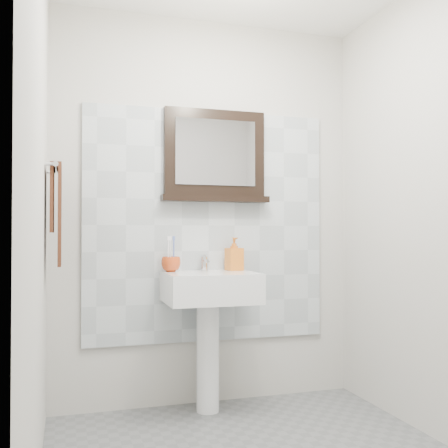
# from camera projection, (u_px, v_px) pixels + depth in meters

# --- Properties ---
(back_wall) EXTENTS (2.00, 0.01, 2.50)m
(back_wall) POSITION_uv_depth(u_px,v_px,m) (208.00, 210.00, 3.43)
(back_wall) COLOR #BCB9B3
(back_wall) RESTS_ON ground
(front_wall) EXTENTS (2.00, 0.01, 2.50)m
(front_wall) POSITION_uv_depth(u_px,v_px,m) (435.00, 174.00, 1.33)
(front_wall) COLOR #BCB9B3
(front_wall) RESTS_ON ground
(left_wall) EXTENTS (0.01, 2.20, 2.50)m
(left_wall) POSITION_uv_depth(u_px,v_px,m) (39.00, 195.00, 2.09)
(left_wall) COLOR #BCB9B3
(left_wall) RESTS_ON ground
(splashback) EXTENTS (1.60, 0.02, 1.50)m
(splashback) POSITION_uv_depth(u_px,v_px,m) (208.00, 225.00, 3.42)
(splashback) COLOR #B3BDC2
(splashback) RESTS_ON back_wall
(pedestal_sink) EXTENTS (0.55, 0.44, 0.96)m
(pedestal_sink) POSITION_uv_depth(u_px,v_px,m) (210.00, 302.00, 3.19)
(pedestal_sink) COLOR white
(pedestal_sink) RESTS_ON ground
(toothbrush_cup) EXTENTS (0.15, 0.15, 0.09)m
(toothbrush_cup) POSITION_uv_depth(u_px,v_px,m) (171.00, 264.00, 3.24)
(toothbrush_cup) COLOR #B53D15
(toothbrush_cup) RESTS_ON pedestal_sink
(toothbrushes) EXTENTS (0.05, 0.04, 0.21)m
(toothbrushes) POSITION_uv_depth(u_px,v_px,m) (171.00, 252.00, 3.24)
(toothbrushes) COLOR white
(toothbrushes) RESTS_ON toothbrush_cup
(soap_dispenser) EXTENTS (0.11, 0.11, 0.21)m
(soap_dispenser) POSITION_uv_depth(u_px,v_px,m) (234.00, 254.00, 3.37)
(soap_dispenser) COLOR #CF4818
(soap_dispenser) RESTS_ON pedestal_sink
(framed_mirror) EXTENTS (0.71, 0.11, 0.60)m
(framed_mirror) POSITION_uv_depth(u_px,v_px,m) (215.00, 158.00, 3.41)
(framed_mirror) COLOR black
(framed_mirror) RESTS_ON back_wall
(towel_bar) EXTENTS (0.07, 0.40, 0.03)m
(towel_bar) POSITION_uv_depth(u_px,v_px,m) (55.00, 168.00, 2.85)
(towel_bar) COLOR silver
(towel_bar) RESTS_ON left_wall
(hand_towel) EXTENTS (0.06, 0.30, 0.55)m
(hand_towel) POSITION_uv_depth(u_px,v_px,m) (57.00, 207.00, 2.85)
(hand_towel) COLOR #351A0E
(hand_towel) RESTS_ON towel_bar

